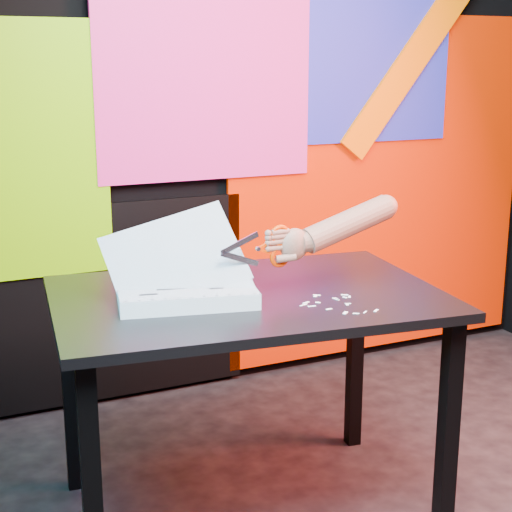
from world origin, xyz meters
name	(u,v)px	position (x,y,z in m)	size (l,w,h in m)	color
room	(492,97)	(0.00, 0.00, 1.35)	(3.01, 3.01, 2.71)	black
backdrop	(272,173)	(0.06, 1.46, 0.96)	(2.88, 0.05, 2.08)	red
work_table	(247,322)	(-0.51, 0.45, 0.66)	(1.26, 0.92, 0.75)	black
printout_stack	(185,290)	(-0.71, 0.46, 0.78)	(0.45, 0.37, 0.30)	silver
scissors	(275,247)	(-0.44, 0.40, 0.90)	(0.23, 0.02, 0.13)	silver
hand_forearm	(339,227)	(-0.21, 0.41, 0.94)	(0.46, 0.10, 0.18)	#915640
paper_clippings	(335,303)	(-0.32, 0.24, 0.75)	(0.19, 0.22, 0.00)	white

